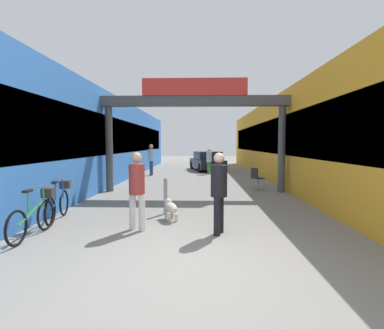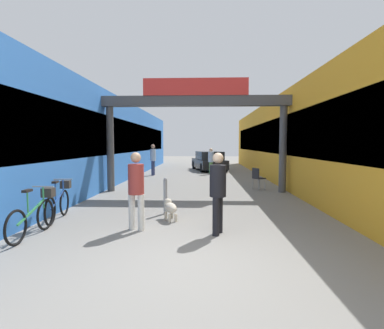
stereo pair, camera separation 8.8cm
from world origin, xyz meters
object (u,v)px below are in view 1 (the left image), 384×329
pedestrian_with_dog (137,186)px  pedestrian_companion (219,188)px  bicycle_blue_second (59,202)px  bicycle_green_nearest (35,215)px  parked_car_black (207,161)px  dog_on_leash (170,207)px  pedestrian_elderly_walking (209,159)px  cafe_chair_black_nearer (256,177)px  bollard_post_metal (165,195)px  pedestrian_carrying_crate (151,158)px

pedestrian_with_dog → pedestrian_companion: size_ratio=1.00×
pedestrian_with_dog → bicycle_blue_second: (-2.13, 0.85, -0.53)m
bicycle_green_nearest → parked_car_black: bearing=75.9°
dog_on_leash → bicycle_green_nearest: size_ratio=0.42×
dog_on_leash → parked_car_black: (1.17, 13.74, 0.34)m
pedestrian_companion → bicycle_blue_second: pedestrian_companion is taller
pedestrian_elderly_walking → cafe_chair_black_nearer: bearing=-74.3°
dog_on_leash → bicycle_blue_second: bicycle_blue_second is taller
bollard_post_metal → cafe_chair_black_nearer: 5.34m
pedestrian_companion → pedestrian_elderly_walking: (0.12, 12.26, -0.06)m
dog_on_leash → bollard_post_metal: bollard_post_metal is taller
pedestrian_with_dog → bollard_post_metal: size_ratio=1.74×
pedestrian_elderly_walking → bicycle_blue_second: 11.89m
pedestrian_carrying_crate → parked_car_black: (3.36, 3.47, -0.41)m
parked_car_black → bicycle_blue_second: bearing=-105.9°
dog_on_leash → bicycle_blue_second: 2.76m
pedestrian_carrying_crate → pedestrian_elderly_walking: pedestrian_carrying_crate is taller
bicycle_blue_second → cafe_chair_black_nearer: (5.75, 4.96, 0.10)m
parked_car_black → cafe_chair_black_nearer: bearing=-78.3°
pedestrian_companion → pedestrian_elderly_walking: pedestrian_companion is taller
pedestrian_elderly_walking → bicycle_blue_second: (-4.00, -11.18, -0.47)m
pedestrian_with_dog → bollard_post_metal: (0.43, 1.53, -0.47)m
pedestrian_carrying_crate → pedestrian_elderly_walking: size_ratio=1.15×
pedestrian_with_dog → bollard_post_metal: pedestrian_with_dog is taller
pedestrian_carrying_crate → dog_on_leash: (2.19, -10.27, -0.75)m
pedestrian_companion → bicycle_blue_second: size_ratio=1.01×
parked_car_black → bollard_post_metal: bearing=-96.0°
pedestrian_companion → bicycle_blue_second: bearing=164.4°
pedestrian_with_dog → dog_on_leash: pedestrian_with_dog is taller
cafe_chair_black_nearer → pedestrian_carrying_crate: bearing=134.0°
pedestrian_carrying_crate → cafe_chair_black_nearer: (5.19, -5.37, -0.52)m
pedestrian_with_dog → pedestrian_elderly_walking: 12.18m
cafe_chair_black_nearer → dog_on_leash: bearing=-121.4°
bollard_post_metal → parked_car_black: size_ratio=0.23×
pedestrian_elderly_walking → dog_on_leash: size_ratio=2.26×
bollard_post_metal → parked_car_black: 13.19m
dog_on_leash → pedestrian_with_dog: bearing=-124.8°
pedestrian_companion → pedestrian_elderly_walking: size_ratio=1.06×
pedestrian_carrying_crate → bicycle_blue_second: bearing=-93.1°
bollard_post_metal → cafe_chair_black_nearer: size_ratio=1.09×
pedestrian_with_dog → pedestrian_carrying_crate: size_ratio=0.92×
dog_on_leash → bollard_post_metal: (-0.20, 0.62, 0.19)m
pedestrian_companion → bollard_post_metal: bearing=126.8°
bicycle_green_nearest → parked_car_black: size_ratio=0.39×
bicycle_blue_second → bicycle_green_nearest: bearing=-83.6°
bicycle_blue_second → pedestrian_elderly_walking: bearing=70.3°
bicycle_blue_second → cafe_chair_black_nearer: 7.59m
pedestrian_elderly_walking → pedestrian_carrying_crate: bearing=-165.9°
pedestrian_companion → cafe_chair_black_nearer: size_ratio=1.90×
pedestrian_with_dog → bollard_post_metal: 1.66m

